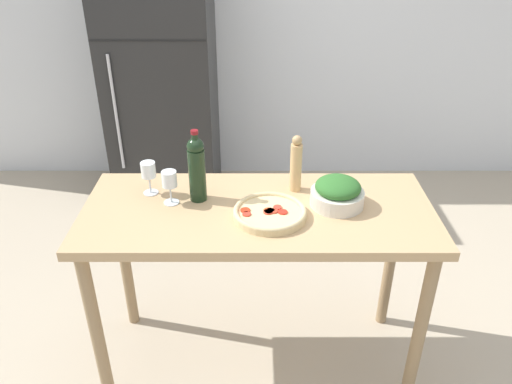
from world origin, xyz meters
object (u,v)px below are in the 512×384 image
refrigerator (160,85)px  wine_bottle (195,168)px  pepper_mill (294,164)px  homemade_pizza (268,213)px  wine_glass_near (167,181)px  salad_bowl (335,193)px  wine_glass_far (146,172)px

refrigerator → wine_bottle: bearing=-75.4°
pepper_mill → homemade_pizza: size_ratio=0.87×
wine_bottle → wine_glass_near: (-0.11, -0.03, -0.05)m
wine_bottle → salad_bowl: (0.60, -0.05, -0.09)m
wine_glass_near → pepper_mill: pepper_mill is taller
refrigerator → salad_bowl: size_ratio=7.79×
refrigerator → wine_glass_far: (0.21, -1.59, 0.11)m
wine_glass_near → salad_bowl: bearing=-1.3°
wine_bottle → wine_glass_near: bearing=-163.8°
wine_bottle → salad_bowl: bearing=-4.8°
wine_glass_far → homemade_pizza: size_ratio=0.50×
wine_glass_near → homemade_pizza: bearing=-14.9°
wine_glass_near → wine_bottle: bearing=16.2°
wine_bottle → homemade_pizza: (0.31, -0.15, -0.13)m
refrigerator → salad_bowl: 1.98m
wine_glass_far → salad_bowl: bearing=-7.1°
pepper_mill → salad_bowl: (0.17, -0.13, -0.07)m
refrigerator → homemade_pizza: (0.73, -1.79, 0.02)m
wine_bottle → wine_glass_far: (-0.22, 0.05, -0.05)m
wine_glass_near → salad_bowl: size_ratio=0.66×
wine_glass_far → pepper_mill: size_ratio=0.57×
refrigerator → homemade_pizza: size_ratio=5.88×
wine_glass_near → wine_glass_far: 0.14m
pepper_mill → salad_bowl: 0.23m
wine_glass_far → pepper_mill: 0.65m
wine_bottle → wine_glass_far: bearing=166.6°
wine_glass_near → pepper_mill: bearing=12.1°
wine_glass_near → salad_bowl: wine_glass_near is taller
refrigerator → wine_glass_near: bearing=-79.4°
pepper_mill → refrigerator: bearing=118.7°
homemade_pizza → salad_bowl: bearing=18.3°
refrigerator → wine_glass_far: bearing=-82.6°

